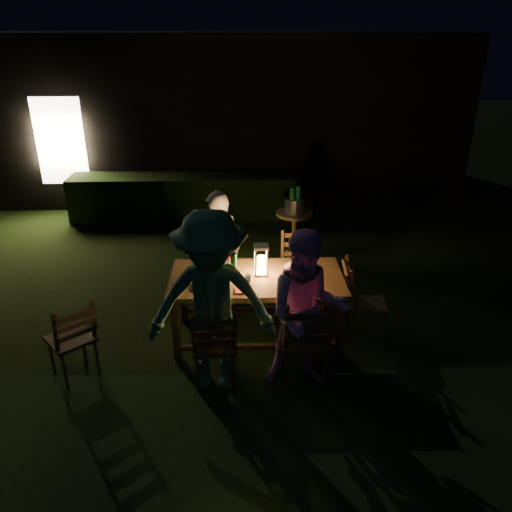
{
  "coord_description": "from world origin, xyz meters",
  "views": [
    {
      "loc": [
        0.5,
        -5.25,
        3.29
      ],
      "look_at": [
        0.69,
        -0.12,
        0.93
      ],
      "focal_mm": 35.0,
      "sensor_mm": 36.0,
      "label": 1
    }
  ],
  "objects_px": {
    "chair_spare": "(74,351)",
    "bottle_bucket_b": "(298,201)",
    "dining_table": "(257,283)",
    "ice_bucket": "(295,205)",
    "chair_far_right": "(297,283)",
    "chair_end": "(363,314)",
    "person_house_side": "(219,249)",
    "side_table": "(294,218)",
    "chair_far_left": "(220,286)",
    "person_opp_right": "(307,312)",
    "lantern": "(261,262)",
    "bottle_bucket_a": "(292,203)",
    "chair_near_left": "(215,357)",
    "chair_near_right": "(304,354)",
    "person_opp_left": "(212,304)",
    "bottle_table": "(234,265)"
  },
  "relations": [
    {
      "from": "person_house_side",
      "to": "person_opp_right",
      "type": "xyz_separation_m",
      "value": [
        0.89,
        -1.64,
        0.06
      ]
    },
    {
      "from": "chair_far_right",
      "to": "person_house_side",
      "type": "relative_size",
      "value": 0.64
    },
    {
      "from": "chair_near_left",
      "to": "chair_far_right",
      "type": "height_order",
      "value": "chair_far_right"
    },
    {
      "from": "bottle_bucket_a",
      "to": "bottle_table",
      "type": "bearing_deg",
      "value": -111.6
    },
    {
      "from": "chair_far_left",
      "to": "chair_spare",
      "type": "xyz_separation_m",
      "value": [
        -1.44,
        -1.38,
        0.01
      ]
    },
    {
      "from": "chair_end",
      "to": "bottle_bucket_a",
      "type": "relative_size",
      "value": 3.04
    },
    {
      "from": "dining_table",
      "to": "chair_far_right",
      "type": "xyz_separation_m",
      "value": [
        0.55,
        0.77,
        -0.42
      ]
    },
    {
      "from": "chair_near_left",
      "to": "chair_far_left",
      "type": "height_order",
      "value": "chair_near_left"
    },
    {
      "from": "bottle_bucket_a",
      "to": "chair_spare",
      "type": "bearing_deg",
      "value": -132.02
    },
    {
      "from": "ice_bucket",
      "to": "dining_table",
      "type": "bearing_deg",
      "value": -106.58
    },
    {
      "from": "side_table",
      "to": "bottle_bucket_a",
      "type": "distance_m",
      "value": 0.26
    },
    {
      "from": "chair_near_left",
      "to": "bottle_table",
      "type": "height_order",
      "value": "bottle_table"
    },
    {
      "from": "chair_near_right",
      "to": "bottle_bucket_a",
      "type": "bearing_deg",
      "value": 87.12
    },
    {
      "from": "chair_near_left",
      "to": "ice_bucket",
      "type": "distance_m",
      "value": 3.22
    },
    {
      "from": "chair_near_right",
      "to": "chair_far_left",
      "type": "distance_m",
      "value": 1.78
    },
    {
      "from": "dining_table",
      "to": "ice_bucket",
      "type": "xyz_separation_m",
      "value": [
        0.66,
        2.2,
        0.14
      ]
    },
    {
      "from": "chair_end",
      "to": "side_table",
      "type": "height_order",
      "value": "chair_end"
    },
    {
      "from": "chair_far_right",
      "to": "chair_end",
      "type": "relative_size",
      "value": 1.0
    },
    {
      "from": "chair_near_left",
      "to": "chair_end",
      "type": "distance_m",
      "value": 1.85
    },
    {
      "from": "ice_bucket",
      "to": "chair_near_right",
      "type": "bearing_deg",
      "value": -94.02
    },
    {
      "from": "ice_bucket",
      "to": "chair_far_right",
      "type": "bearing_deg",
      "value": -94.06
    },
    {
      "from": "chair_far_right",
      "to": "person_opp_left",
      "type": "height_order",
      "value": "person_opp_left"
    },
    {
      "from": "bottle_table",
      "to": "chair_end",
      "type": "bearing_deg",
      "value": -0.18
    },
    {
      "from": "chair_near_right",
      "to": "bottle_bucket_b",
      "type": "height_order",
      "value": "bottle_bucket_b"
    },
    {
      "from": "chair_near_right",
      "to": "bottle_bucket_b",
      "type": "distance_m",
      "value": 3.08
    },
    {
      "from": "lantern",
      "to": "bottle_table",
      "type": "height_order",
      "value": "lantern"
    },
    {
      "from": "chair_far_left",
      "to": "bottle_bucket_a",
      "type": "distance_m",
      "value": 1.86
    },
    {
      "from": "chair_near_right",
      "to": "person_opp_right",
      "type": "height_order",
      "value": "person_opp_right"
    },
    {
      "from": "chair_spare",
      "to": "side_table",
      "type": "height_order",
      "value": "chair_spare"
    },
    {
      "from": "bottle_table",
      "to": "bottle_bucket_a",
      "type": "distance_m",
      "value": 2.33
    },
    {
      "from": "dining_table",
      "to": "bottle_bucket_b",
      "type": "xyz_separation_m",
      "value": [
        0.71,
        2.24,
        0.19
      ]
    },
    {
      "from": "chair_spare",
      "to": "bottle_bucket_a",
      "type": "bearing_deg",
      "value": 8.02
    },
    {
      "from": "lantern",
      "to": "ice_bucket",
      "type": "bearing_deg",
      "value": 74.29
    },
    {
      "from": "side_table",
      "to": "ice_bucket",
      "type": "distance_m",
      "value": 0.2
    },
    {
      "from": "chair_far_left",
      "to": "person_opp_right",
      "type": "distance_m",
      "value": 1.91
    },
    {
      "from": "chair_far_right",
      "to": "bottle_bucket_b",
      "type": "bearing_deg",
      "value": -93.26
    },
    {
      "from": "person_opp_right",
      "to": "bottle_bucket_a",
      "type": "relative_size",
      "value": 5.15
    },
    {
      "from": "chair_near_left",
      "to": "chair_spare",
      "type": "relative_size",
      "value": 1.03
    },
    {
      "from": "chair_spare",
      "to": "bottle_bucket_b",
      "type": "distance_m",
      "value": 3.91
    },
    {
      "from": "ice_bucket",
      "to": "bottle_bucket_a",
      "type": "height_order",
      "value": "bottle_bucket_a"
    },
    {
      "from": "side_table",
      "to": "lantern",
      "type": "bearing_deg",
      "value": -105.71
    },
    {
      "from": "chair_near_right",
      "to": "chair_spare",
      "type": "xyz_separation_m",
      "value": [
        -2.34,
        0.17,
        -0.03
      ]
    },
    {
      "from": "chair_near_left",
      "to": "person_house_side",
      "type": "relative_size",
      "value": 0.63
    },
    {
      "from": "person_house_side",
      "to": "side_table",
      "type": "xyz_separation_m",
      "value": [
        1.1,
        1.38,
        -0.11
      ]
    },
    {
      "from": "chair_spare",
      "to": "bottle_bucket_b",
      "type": "height_order",
      "value": "bottle_bucket_b"
    },
    {
      "from": "dining_table",
      "to": "bottle_bucket_b",
      "type": "bearing_deg",
      "value": 72.77
    },
    {
      "from": "chair_near_left",
      "to": "chair_spare",
      "type": "distance_m",
      "value": 1.45
    },
    {
      "from": "chair_near_left",
      "to": "lantern",
      "type": "relative_size",
      "value": 2.74
    },
    {
      "from": "chair_spare",
      "to": "person_opp_right",
      "type": "xyz_separation_m",
      "value": [
        2.34,
        -0.21,
        0.54
      ]
    },
    {
      "from": "dining_table",
      "to": "side_table",
      "type": "relative_size",
      "value": 2.56
    }
  ]
}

